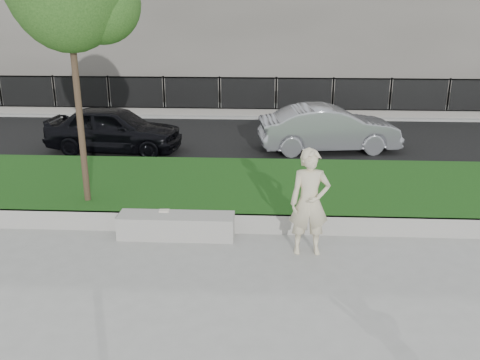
# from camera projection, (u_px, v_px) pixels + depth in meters

# --- Properties ---
(ground) EXTENTS (90.00, 90.00, 0.00)m
(ground) POSITION_uv_depth(u_px,v_px,m) (195.00, 255.00, 9.81)
(ground) COLOR gray
(ground) RESTS_ON ground
(grass_bank) EXTENTS (34.00, 4.00, 0.40)m
(grass_bank) POSITION_uv_depth(u_px,v_px,m) (212.00, 190.00, 12.58)
(grass_bank) COLOR #11340D
(grass_bank) RESTS_ON ground
(grass_kerb) EXTENTS (34.00, 0.08, 0.40)m
(grass_kerb) POSITION_uv_depth(u_px,v_px,m) (202.00, 223.00, 10.73)
(grass_kerb) COLOR gray
(grass_kerb) RESTS_ON ground
(street) EXTENTS (34.00, 7.00, 0.04)m
(street) POSITION_uv_depth(u_px,v_px,m) (229.00, 139.00, 17.84)
(street) COLOR black
(street) RESTS_ON ground
(far_pavement) EXTENTS (34.00, 3.00, 0.12)m
(far_pavement) POSITION_uv_depth(u_px,v_px,m) (237.00, 111.00, 22.08)
(far_pavement) COLOR gray
(far_pavement) RESTS_ON ground
(iron_fence) EXTENTS (32.00, 0.30, 1.50)m
(iron_fence) POSITION_uv_depth(u_px,v_px,m) (235.00, 104.00, 20.98)
(iron_fence) COLOR slate
(iron_fence) RESTS_ON far_pavement
(stone_bench) EXTENTS (2.27, 0.57, 0.46)m
(stone_bench) POSITION_uv_depth(u_px,v_px,m) (176.00, 226.00, 10.51)
(stone_bench) COLOR gray
(stone_bench) RESTS_ON ground
(man) EXTENTS (0.75, 0.51, 1.98)m
(man) POSITION_uv_depth(u_px,v_px,m) (310.00, 202.00, 9.62)
(man) COLOR beige
(man) RESTS_ON ground
(book) EXTENTS (0.21, 0.16, 0.02)m
(book) POSITION_uv_depth(u_px,v_px,m) (164.00, 211.00, 10.62)
(book) COLOR silver
(book) RESTS_ON stone_bench
(car_dark) EXTENTS (4.23, 2.07, 1.39)m
(car_dark) POSITION_uv_depth(u_px,v_px,m) (114.00, 129.00, 16.14)
(car_dark) COLOR black
(car_dark) RESTS_ON street
(car_silver) EXTENTS (4.38, 2.06, 1.39)m
(car_silver) POSITION_uv_depth(u_px,v_px,m) (329.00, 128.00, 16.21)
(car_silver) COLOR gray
(car_silver) RESTS_ON street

